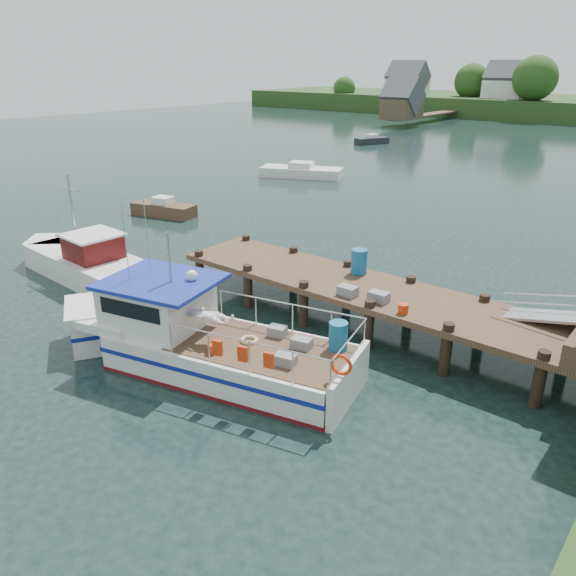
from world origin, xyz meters
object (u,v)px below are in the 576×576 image
Objects in this scene: lobster_boat at (195,339)px; work_boat at (85,261)px; moored_rowboat at (164,209)px; moored_a at (301,171)px; dock at (545,306)px; moored_e at (372,140)px.

lobster_boat is 9.23m from work_boat.
moored_a reaches higher than moored_rowboat.
dock is 2.11× the size of work_boat.
moored_rowboat is at bearing -65.83° from moored_e.
work_boat is (-16.82, -3.22, -1.59)m from dock.
dock is 4.20× the size of moored_rowboat.
dock reaches higher than moored_rowboat.
dock is 9.59m from lobster_boat.
work_boat is 43.49m from moored_e.
moored_rowboat is at bearing 166.94° from dock.
moored_e is at bearing 101.70° from lobster_boat.
moored_rowboat is at bearing 130.12° from lobster_boat.
moored_rowboat reaches higher than moored_e.
moored_a is 1.66× the size of moored_e.
lobster_boat reaches higher than moored_a.
work_boat is 1.21× the size of moored_a.
lobster_boat is 48.63m from moored_e.
moored_a is at bearing 109.41° from moored_rowboat.
lobster_boat reaches higher than dock.
moored_e is (-28.56, 38.65, -1.86)m from dock.
dock is at bearing -40.34° from moored_e.
moored_a reaches higher than moored_e.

